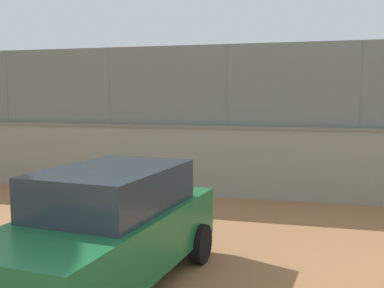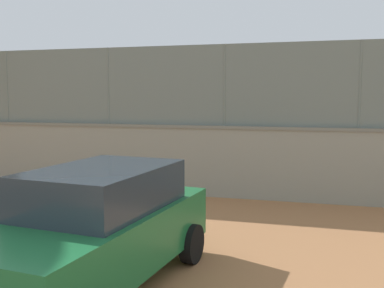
# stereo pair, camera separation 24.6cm
# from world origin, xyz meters

# --- Properties ---
(ground_plane) EXTENTS (260.00, 260.00, 0.00)m
(ground_plane) POSITION_xyz_m (0.00, 0.00, 0.00)
(ground_plane) COLOR #A36B42
(perimeter_wall) EXTENTS (30.11, 1.32, 1.87)m
(perimeter_wall) POSITION_xyz_m (2.36, 12.31, 0.94)
(perimeter_wall) COLOR gray
(perimeter_wall) RESTS_ON ground_plane
(fence_panel_on_wall) EXTENTS (29.56, 0.98, 2.08)m
(fence_panel_on_wall) POSITION_xyz_m (2.36, 12.31, 2.91)
(fence_panel_on_wall) COLOR slate
(fence_panel_on_wall) RESTS_ON perimeter_wall
(player_near_wall_returning) EXTENTS (0.84, 1.07, 1.50)m
(player_near_wall_returning) POSITION_xyz_m (-0.26, 7.60, 0.88)
(player_near_wall_returning) COLOR black
(player_near_wall_returning) RESTS_ON ground_plane
(player_crossing_court) EXTENTS (0.73, 1.23, 1.54)m
(player_crossing_court) POSITION_xyz_m (-4.03, 9.38, 0.90)
(player_crossing_court) COLOR #B2B2B2
(player_crossing_court) RESTS_ON ground_plane
(sports_ball) EXTENTS (0.10, 0.10, 0.10)m
(sports_ball) POSITION_xyz_m (-0.75, 8.35, 1.54)
(sports_ball) COLOR orange
(parked_car_green) EXTENTS (2.14, 4.18, 1.65)m
(parked_car_green) POSITION_xyz_m (-2.24, 18.23, 0.85)
(parked_car_green) COLOR #1E6B38
(parked_car_green) RESTS_ON ground_plane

